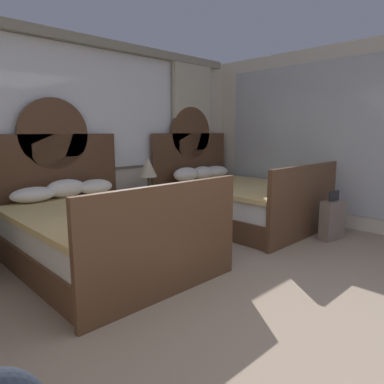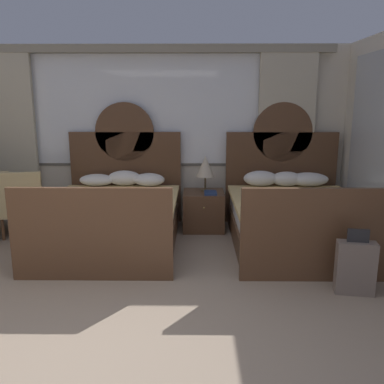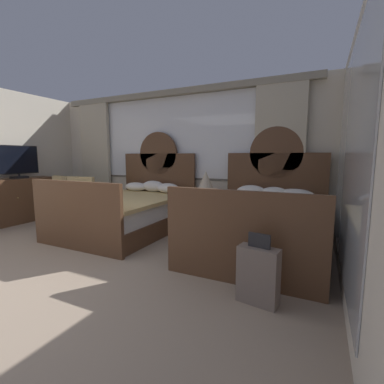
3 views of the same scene
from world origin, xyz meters
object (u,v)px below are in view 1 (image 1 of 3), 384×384
Objects in this scene: bed_near_window at (99,229)px; book_on_nightstand at (161,191)px; nightstand_between_beds at (151,211)px; bed_near_mirror at (236,200)px; table_lamp_on_nightstand at (148,167)px; suitcase_on_floor at (332,220)px.

book_on_nightstand is at bearing 21.87° from bed_near_window.
nightstand_between_beds is (1.20, 0.64, -0.09)m from bed_near_window.
bed_near_window is at bearing -179.89° from bed_near_mirror.
table_lamp_on_nightstand is at bearing 110.11° from book_on_nightstand.
suitcase_on_floor is (1.36, -1.96, -0.31)m from book_on_nightstand.
bed_near_mirror is 1.48m from table_lamp_on_nightstand.
suitcase_on_floor is (2.66, -1.44, -0.10)m from bed_near_window.
bed_near_window reaches higher than suitcase_on_floor.
table_lamp_on_nightstand is at bearing 30.32° from bed_near_window.
bed_near_mirror reaches higher than nightstand_between_beds.
bed_near_window reaches higher than book_on_nightstand.
bed_near_mirror is 1.47m from suitcase_on_floor.
suitcase_on_floor is at bearing -55.03° from nightstand_between_beds.
table_lamp_on_nightstand is at bearing 123.55° from suitcase_on_floor.
table_lamp_on_nightstand is 0.41m from book_on_nightstand.
table_lamp_on_nightstand reaches higher than nightstand_between_beds.
bed_near_window is at bearing -158.13° from book_on_nightstand.
bed_near_window is 3.62× the size of nightstand_between_beds.
bed_near_window is 1.36m from nightstand_between_beds.
book_on_nightstand is 2.41m from suitcase_on_floor.
bed_near_mirror is at bearing -25.02° from book_on_nightstand.
book_on_nightstand is at bearing -69.89° from table_lamp_on_nightstand.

